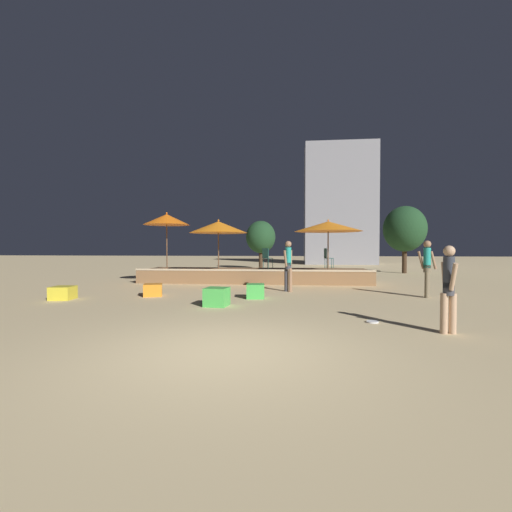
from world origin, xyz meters
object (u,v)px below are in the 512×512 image
cube_seat_0 (217,297)px  cube_seat_3 (63,293)px  person_2 (288,263)px  patio_umbrella_2 (167,220)px  background_tree_1 (405,229)px  person_1 (449,287)px  bistro_chair_0 (327,256)px  bistro_chair_1 (267,256)px  frisbee_disc (372,322)px  background_tree_0 (261,237)px  patio_umbrella_0 (218,227)px  cube_seat_1 (153,290)px  person_0 (427,266)px  patio_umbrella_1 (328,226)px  cube_seat_2 (255,291)px

cube_seat_0 → cube_seat_3: size_ratio=0.97×
cube_seat_3 → person_2: 7.39m
patio_umbrella_2 → background_tree_1: background_tree_1 is taller
patio_umbrella_2 → cube_seat_0: patio_umbrella_2 is taller
background_tree_1 → person_1: bearing=-104.9°
bistro_chair_0 → bistro_chair_1: size_ratio=1.00×
frisbee_disc → background_tree_0: background_tree_0 is taller
patio_umbrella_0 → patio_umbrella_2: patio_umbrella_2 is taller
person_1 → patio_umbrella_0: bearing=122.9°
patio_umbrella_2 → cube_seat_1: 4.77m
patio_umbrella_0 → bistro_chair_0: patio_umbrella_0 is taller
person_0 → person_2: person_2 is taller
background_tree_0 → bistro_chair_0: bearing=-68.1°
patio_umbrella_1 → cube_seat_0: size_ratio=4.26×
background_tree_0 → cube_seat_2: bearing=-85.5°
cube_seat_2 → person_1: bearing=-45.2°
cube_seat_2 → patio_umbrella_2: bearing=137.5°
patio_umbrella_1 → frisbee_disc: bearing=-88.6°
patio_umbrella_0 → patio_umbrella_2: (-2.32, -0.03, 0.35)m
patio_umbrella_0 → cube_seat_2: (2.05, -4.04, -2.26)m
cube_seat_3 → bistro_chair_0: bistro_chair_0 is taller
cube_seat_2 → cube_seat_0: bearing=-120.4°
patio_umbrella_1 → patio_umbrella_2: patio_umbrella_2 is taller
cube_seat_3 → person_2: size_ratio=0.37×
person_1 → background_tree_0: (-5.17, 18.91, 1.51)m
patio_umbrella_2 → patio_umbrella_1: bearing=-0.4°
patio_umbrella_2 → cube_seat_1: (0.96, -3.86, -2.63)m
patio_umbrella_1 → cube_seat_2: bearing=-124.0°
cube_seat_0 → bistro_chair_1: bearing=81.7°
person_2 → frisbee_disc: bearing=144.2°
cube_seat_0 → person_0: (6.32, 2.24, 0.76)m
bistro_chair_1 → bistro_chair_0: bearing=-133.4°
cube_seat_1 → person_2: (4.42, 1.59, 0.82)m
cube_seat_3 → bistro_chair_1: (5.87, 5.58, 1.01)m
person_1 → bistro_chair_1: (-3.99, 8.76, 0.34)m
patio_umbrella_2 → background_tree_1: 14.55m
bistro_chair_0 → background_tree_0: background_tree_0 is taller
person_2 → background_tree_0: size_ratio=0.51×
cube_seat_0 → cube_seat_3: 5.00m
cube_seat_2 → person_2: 2.16m
cube_seat_3 → bistro_chair_1: size_ratio=0.76×
person_2 → cube_seat_1: bearing=53.8°
person_1 → frisbee_disc: bearing=141.5°
person_0 → person_1: 4.96m
person_0 → background_tree_1: background_tree_1 is taller
patio_umbrella_1 → frisbee_disc: patio_umbrella_1 is taller
cube_seat_1 → person_0: person_0 is taller
person_0 → background_tree_1: 11.21m
cube_seat_2 → cube_seat_1: bearing=177.5°
cube_seat_0 → bistro_chair_0: (3.65, 6.66, 0.96)m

